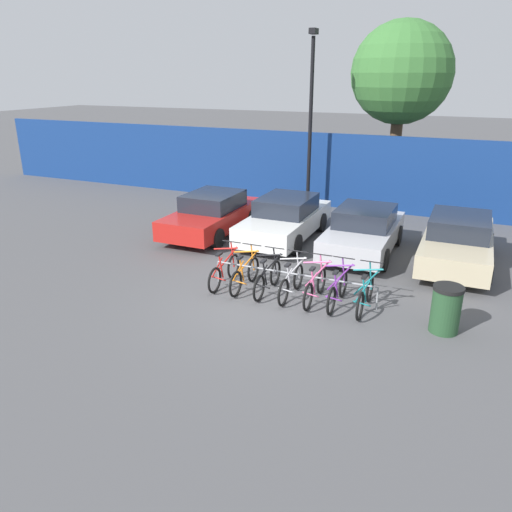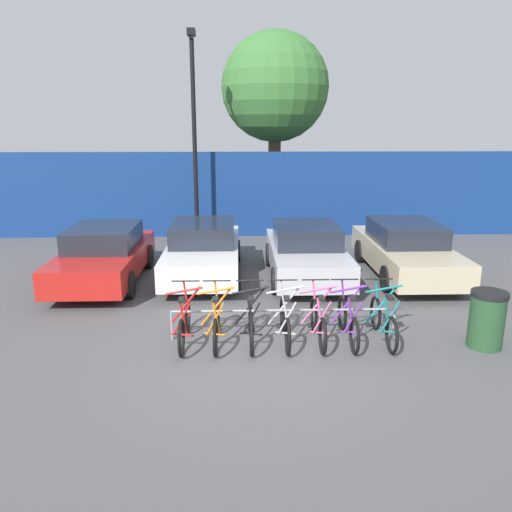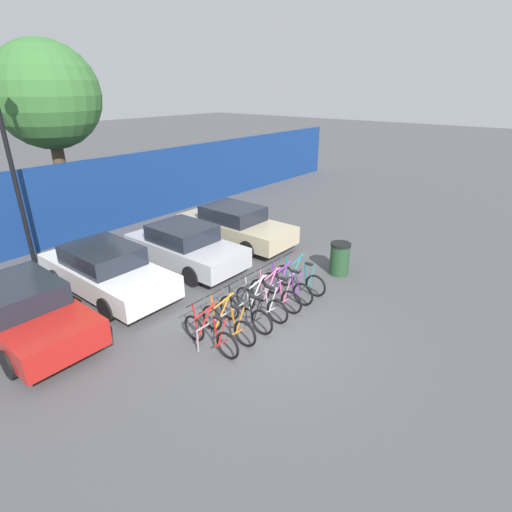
# 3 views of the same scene
# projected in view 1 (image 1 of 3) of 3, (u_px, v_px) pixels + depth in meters

# --- Properties ---
(ground_plane) EXTENTS (120.00, 120.00, 0.00)m
(ground_plane) POSITION_uv_depth(u_px,v_px,m) (261.00, 301.00, 11.94)
(ground_plane) COLOR #4C4C4F
(hoarding_wall) EXTENTS (36.00, 0.16, 2.93)m
(hoarding_wall) POSITION_uv_depth(u_px,v_px,m) (356.00, 173.00, 19.60)
(hoarding_wall) COLOR navy
(hoarding_wall) RESTS_ON ground
(bike_rack) EXTENTS (4.16, 0.04, 0.57)m
(bike_rack) POSITION_uv_depth(u_px,v_px,m) (293.00, 276.00, 12.14)
(bike_rack) COLOR gray
(bike_rack) RESTS_ON ground
(bicycle_red) EXTENTS (0.68, 1.71, 1.05)m
(bicycle_red) POSITION_uv_depth(u_px,v_px,m) (224.00, 271.00, 12.74)
(bicycle_red) COLOR black
(bicycle_red) RESTS_ON ground
(bicycle_orange) EXTENTS (0.68, 1.71, 1.05)m
(bicycle_orange) POSITION_uv_depth(u_px,v_px,m) (245.00, 275.00, 12.52)
(bicycle_orange) COLOR black
(bicycle_orange) RESTS_ON ground
(bicycle_black) EXTENTS (0.68, 1.71, 1.05)m
(bicycle_black) POSITION_uv_depth(u_px,v_px,m) (267.00, 279.00, 12.29)
(bicycle_black) COLOR black
(bicycle_black) RESTS_ON ground
(bicycle_silver) EXTENTS (0.68, 1.71, 1.05)m
(bicycle_silver) POSITION_uv_depth(u_px,v_px,m) (291.00, 283.00, 12.05)
(bicycle_silver) COLOR black
(bicycle_silver) RESTS_ON ground
(bicycle_pink) EXTENTS (0.68, 1.71, 1.05)m
(bicycle_pink) POSITION_uv_depth(u_px,v_px,m) (315.00, 287.00, 11.82)
(bicycle_pink) COLOR black
(bicycle_pink) RESTS_ON ground
(bicycle_purple) EXTENTS (0.68, 1.71, 1.05)m
(bicycle_purple) POSITION_uv_depth(u_px,v_px,m) (338.00, 290.00, 11.61)
(bicycle_purple) COLOR black
(bicycle_purple) RESTS_ON ground
(bicycle_teal) EXTENTS (0.68, 1.71, 1.05)m
(bicycle_teal) POSITION_uv_depth(u_px,v_px,m) (365.00, 295.00, 11.37)
(bicycle_teal) COLOR black
(bicycle_teal) RESTS_ON ground
(car_red) EXTENTS (1.91, 4.30, 1.40)m
(car_red) POSITION_uv_depth(u_px,v_px,m) (212.00, 214.00, 16.75)
(car_red) COLOR red
(car_red) RESTS_ON ground
(car_white) EXTENTS (1.91, 4.49, 1.40)m
(car_white) POSITION_uv_depth(u_px,v_px,m) (285.00, 218.00, 16.23)
(car_white) COLOR silver
(car_white) RESTS_ON ground
(car_silver) EXTENTS (1.91, 4.14, 1.40)m
(car_silver) POSITION_uv_depth(u_px,v_px,m) (364.00, 231.00, 14.94)
(car_silver) COLOR #B7B7BC
(car_silver) RESTS_ON ground
(car_beige) EXTENTS (1.91, 4.58, 1.40)m
(car_beige) POSITION_uv_depth(u_px,v_px,m) (458.00, 240.00, 14.10)
(car_beige) COLOR #C1B28E
(car_beige) RESTS_ON ground
(lamp_post) EXTENTS (0.24, 0.44, 6.64)m
(lamp_post) POSITION_uv_depth(u_px,v_px,m) (311.00, 115.00, 18.60)
(lamp_post) COLOR black
(lamp_post) RESTS_ON ground
(trash_bin) EXTENTS (0.63, 0.63, 1.03)m
(trash_bin) POSITION_uv_depth(u_px,v_px,m) (446.00, 309.00, 10.38)
(trash_bin) COLOR #234728
(trash_bin) RESTS_ON ground
(tree_behind_hoarding) EXTENTS (3.94, 3.94, 7.12)m
(tree_behind_hoarding) POSITION_uv_depth(u_px,v_px,m) (402.00, 74.00, 19.47)
(tree_behind_hoarding) COLOR brown
(tree_behind_hoarding) RESTS_ON ground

